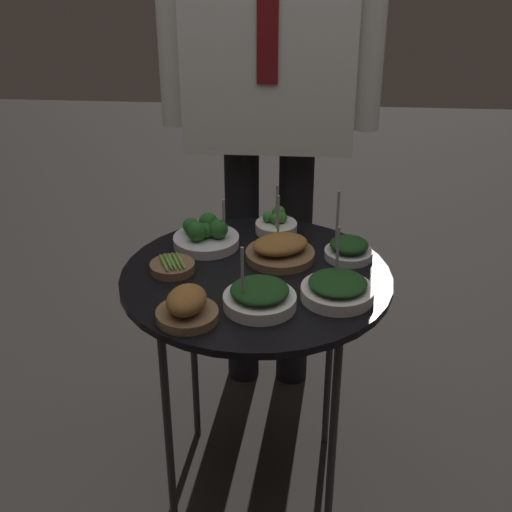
% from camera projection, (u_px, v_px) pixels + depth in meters
% --- Properties ---
extents(ground_plane, '(8.00, 8.00, 0.00)m').
position_uv_depth(ground_plane, '(256.00, 484.00, 2.06)').
color(ground_plane, black).
extents(serving_cart, '(0.66, 0.66, 0.69)m').
position_uv_depth(serving_cart, '(256.00, 292.00, 1.76)').
color(serving_cart, black).
rests_on(serving_cart, ground_plane).
extents(bowl_roast_front_right, '(0.14, 0.14, 0.08)m').
position_uv_depth(bowl_roast_front_right, '(187.00, 307.00, 1.54)').
color(bowl_roast_front_right, brown).
rests_on(bowl_roast_front_right, serving_cart).
extents(bowl_roast_back_left, '(0.18, 0.18, 0.15)m').
position_uv_depth(bowl_roast_back_left, '(280.00, 250.00, 1.79)').
color(bowl_roast_back_left, brown).
rests_on(bowl_roast_back_left, serving_cart).
extents(bowl_spinach_back_right, '(0.17, 0.17, 0.16)m').
position_uv_depth(bowl_spinach_back_right, '(260.00, 297.00, 1.59)').
color(bowl_spinach_back_right, white).
rests_on(bowl_spinach_back_right, serving_cart).
extents(bowl_spinach_front_center, '(0.17, 0.17, 0.16)m').
position_uv_depth(bowl_spinach_front_center, '(337.00, 289.00, 1.62)').
color(bowl_spinach_front_center, silver).
rests_on(bowl_spinach_front_center, serving_cart).
extents(bowl_broccoli_front_left, '(0.17, 0.17, 0.13)m').
position_uv_depth(bowl_broccoli_front_left, '(206.00, 236.00, 1.86)').
color(bowl_broccoli_front_left, silver).
rests_on(bowl_broccoli_front_left, serving_cart).
extents(bowl_asparagus_near_rim, '(0.11, 0.11, 0.03)m').
position_uv_depth(bowl_asparagus_near_rim, '(172.00, 266.00, 1.74)').
color(bowl_asparagus_near_rim, brown).
rests_on(bowl_asparagus_near_rim, serving_cart).
extents(bowl_spinach_center, '(0.12, 0.12, 0.18)m').
position_uv_depth(bowl_spinach_center, '(349.00, 249.00, 1.80)').
color(bowl_spinach_center, silver).
rests_on(bowl_spinach_center, serving_cart).
extents(bowl_broccoli_mid_right, '(0.11, 0.11, 0.15)m').
position_uv_depth(bowl_broccoli_mid_right, '(276.00, 224.00, 1.94)').
color(bowl_broccoli_mid_right, white).
rests_on(bowl_broccoli_mid_right, serving_cart).
extents(waiter_figure, '(0.64, 0.24, 1.72)m').
position_uv_depth(waiter_figure, '(270.00, 62.00, 2.01)').
color(waiter_figure, black).
rests_on(waiter_figure, ground_plane).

